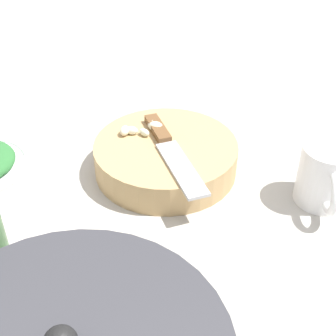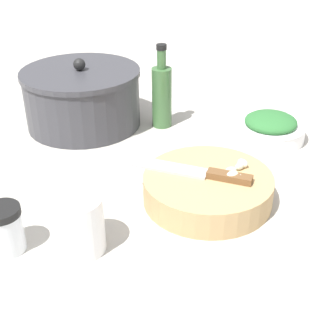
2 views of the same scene
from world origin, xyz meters
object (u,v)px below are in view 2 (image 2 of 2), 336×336
Objects in this scene: coffee_mug at (76,223)px; oil_bottle at (162,95)px; herb_bowl at (270,128)px; spice_jar at (4,229)px; garlic_cloves at (237,171)px; stock_pot at (83,98)px; chef_knife at (198,172)px; cutting_board at (208,188)px.

coffee_mug is 0.48m from oil_bottle.
oil_bottle is (-0.09, 0.24, 0.05)m from herb_bowl.
spice_jar is 0.11m from coffee_mug.
oil_bottle is at bearing 59.96° from garlic_cloves.
spice_jar is 0.28× the size of stock_pot.
chef_knife is 0.07m from garlic_cloves.
stock_pot reaches higher than herb_bowl.
chef_knife is 0.34m from spice_jar.
cutting_board is 1.19× the size of oil_bottle.
stock_pot is (0.11, 0.40, 0.01)m from chef_knife.
herb_bowl is 2.05× the size of spice_jar.
spice_jar is 0.47m from stock_pot.
garlic_cloves is at bearing -46.05° from cutting_board.
coffee_mug reaches higher than spice_jar.
oil_bottle is 0.19m from stock_pot.
stock_pot is (-0.11, 0.16, -0.01)m from oil_bottle.
oil_bottle reaches higher than garlic_cloves.
garlic_cloves is 0.48× the size of herb_bowl.
coffee_mug reaches higher than chef_knife.
chef_knife is 0.80× the size of stock_pot.
oil_bottle is at bearing 20.84° from coffee_mug.
coffee_mug is 0.47m from stock_pot.
stock_pot is at bearing 81.69° from garlic_cloves.
stock_pot is at bearing 124.43° from oil_bottle.
cutting_board is 1.46× the size of herb_bowl.
spice_jar reaches higher than cutting_board.
herb_bowl is 1.36× the size of coffee_mug.
spice_jar reaches higher than herb_bowl.
herb_bowl is at bearing 12.39° from garlic_cloves.
stock_pot is at bearing 76.19° from cutting_board.
garlic_cloves is 0.35m from oil_bottle.
chef_knife is 0.31m from herb_bowl.
herb_bowl is 0.63m from spice_jar.
cutting_board is at bearing 133.95° from garlic_cloves.
cutting_board is 0.30m from herb_bowl.
cutting_board is 0.34m from oil_bottle.
oil_bottle is at bearing 110.02° from herb_bowl.
chef_knife reaches higher than herb_bowl.
chef_knife is 0.33m from oil_bottle.
oil_bottle is at bearing 8.98° from spice_jar.
garlic_cloves is (0.04, -0.04, 0.03)m from cutting_board.
herb_bowl is (0.30, 0.00, -0.03)m from chef_knife.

